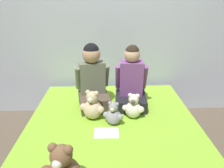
{
  "coord_description": "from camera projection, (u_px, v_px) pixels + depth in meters",
  "views": [
    {
      "loc": [
        -0.05,
        -1.42,
        1.5
      ],
      "look_at": [
        0.0,
        0.38,
        0.7
      ],
      "focal_mm": 32.0,
      "sensor_mm": 36.0,
      "label": 1
    }
  ],
  "objects": [
    {
      "name": "wall_behind_bed",
      "position": [
        110.0,
        19.0,
        2.41
      ],
      "size": [
        8.0,
        0.06,
        2.5
      ],
      "color": "silver",
      "rests_on": "ground_plane"
    },
    {
      "name": "ground_plane",
      "position": [
        113.0,
        167.0,
        1.91
      ],
      "size": [
        14.0,
        14.0,
        0.0
      ],
      "primitive_type": "plane",
      "color": "brown"
    },
    {
      "name": "teddy_bear_held_by_left_child",
      "position": [
        93.0,
        107.0,
        1.88
      ],
      "size": [
        0.23,
        0.18,
        0.29
      ],
      "rotation": [
        0.0,
        0.0,
        -0.32
      ],
      "color": "#D1B78E",
      "rests_on": "bed"
    },
    {
      "name": "bed",
      "position": [
        113.0,
        150.0,
        1.82
      ],
      "size": [
        1.59,
        1.93,
        0.42
      ],
      "color": "#473828",
      "rests_on": "ground_plane"
    },
    {
      "name": "teddy_bear_held_by_right_child",
      "position": [
        133.0,
        107.0,
        1.9
      ],
      "size": [
        0.21,
        0.16,
        0.25
      ],
      "rotation": [
        0.0,
        0.0,
        -0.23
      ],
      "color": "silver",
      "rests_on": "bed"
    },
    {
      "name": "teddy_bear_between_children",
      "position": [
        113.0,
        115.0,
        1.81
      ],
      "size": [
        0.18,
        0.14,
        0.22
      ],
      "rotation": [
        0.0,
        0.0,
        -0.33
      ],
      "color": "#939399",
      "rests_on": "bed"
    },
    {
      "name": "child_on_right",
      "position": [
        131.0,
        83.0,
        2.07
      ],
      "size": [
        0.34,
        0.36,
        0.65
      ],
      "rotation": [
        0.0,
        0.0,
        -0.07
      ],
      "color": "black",
      "rests_on": "bed"
    },
    {
      "name": "sign_card",
      "position": [
        106.0,
        133.0,
        1.71
      ],
      "size": [
        0.21,
        0.15,
        0.0
      ],
      "color": "white",
      "rests_on": "bed"
    },
    {
      "name": "child_on_left",
      "position": [
        93.0,
        81.0,
        2.04
      ],
      "size": [
        0.38,
        0.4,
        0.67
      ],
      "rotation": [
        0.0,
        0.0,
        0.21
      ],
      "color": "brown",
      "rests_on": "bed"
    }
  ]
}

